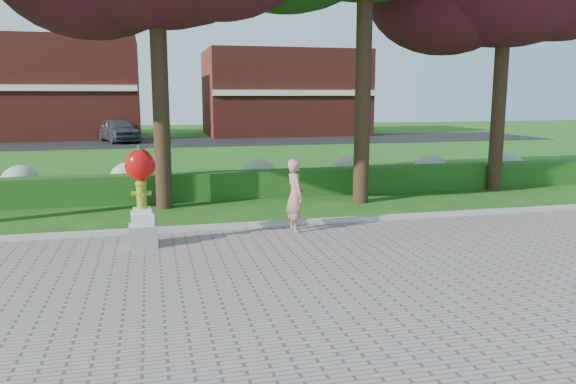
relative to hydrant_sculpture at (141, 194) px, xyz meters
name	(u,v)px	position (x,y,z in m)	size (l,w,h in m)	color
ground	(288,267)	(2.53, -1.91, -1.11)	(100.00, 100.00, 0.00)	#215214
walkway	(374,370)	(2.53, -5.91, -1.09)	(40.00, 14.00, 0.04)	gray
curb	(257,225)	(2.53, 1.09, -1.04)	(40.00, 0.18, 0.15)	#ADADA5
lawn_hedge	(232,185)	(2.53, 5.09, -0.71)	(24.00, 0.70, 0.80)	#184213
hydrangea_row	(245,175)	(3.10, 6.09, -0.56)	(20.10, 1.10, 0.99)	#A8B389
street	(186,142)	(2.53, 26.09, -1.10)	(50.00, 8.00, 0.02)	black
building_left	(36,88)	(-7.47, 32.09, 2.39)	(14.00, 8.00, 7.00)	maroon
building_right	(284,93)	(10.53, 32.09, 2.09)	(12.00, 8.00, 6.40)	maroon
hydrant_sculpture	(141,194)	(0.00, 0.00, 0.00)	(0.59, 0.57, 2.02)	gray
woman	(295,195)	(3.28, 0.49, -0.26)	(0.59, 0.39, 1.62)	#B07764
parked_car	(119,130)	(-1.75, 26.92, -0.30)	(1.87, 4.65, 1.59)	#424549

